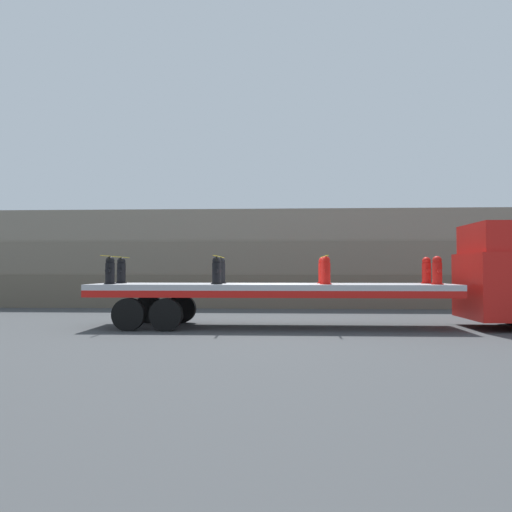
{
  "coord_description": "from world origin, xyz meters",
  "views": [
    {
      "loc": [
        0.29,
        -15.21,
        1.73
      ],
      "look_at": [
        -0.47,
        0.0,
        2.17
      ],
      "focal_mm": 35.0,
      "sensor_mm": 36.0,
      "label": 1
    }
  ],
  "objects_px": {
    "fire_hydrant_black_near_1": "(217,271)",
    "fire_hydrant_red_far_2": "(323,271)",
    "flatbed_trailer": "(250,291)",
    "fire_hydrant_red_near_2": "(326,271)",
    "fire_hydrant_black_near_0": "(110,271)",
    "fire_hydrant_black_far_1": "(221,271)",
    "fire_hydrant_red_near_3": "(437,271)",
    "fire_hydrant_red_far_3": "(426,271)",
    "fire_hydrant_black_far_0": "(121,271)"
  },
  "relations": [
    {
      "from": "fire_hydrant_black_near_1",
      "to": "fire_hydrant_red_far_2",
      "type": "bearing_deg",
      "value": 18.23
    },
    {
      "from": "flatbed_trailer",
      "to": "fire_hydrant_red_near_2",
      "type": "height_order",
      "value": "fire_hydrant_red_near_2"
    },
    {
      "from": "fire_hydrant_black_near_0",
      "to": "fire_hydrant_black_near_1",
      "type": "xyz_separation_m",
      "value": [
        3.21,
        0.0,
        0.0
      ]
    },
    {
      "from": "fire_hydrant_black_far_1",
      "to": "fire_hydrant_red_near_3",
      "type": "height_order",
      "value": "same"
    },
    {
      "from": "flatbed_trailer",
      "to": "fire_hydrant_red_far_3",
      "type": "height_order",
      "value": "fire_hydrant_red_far_3"
    },
    {
      "from": "fire_hydrant_black_near_0",
      "to": "fire_hydrant_black_far_1",
      "type": "relative_size",
      "value": 1.0
    },
    {
      "from": "flatbed_trailer",
      "to": "fire_hydrant_black_near_1",
      "type": "bearing_deg",
      "value": -151.19
    },
    {
      "from": "flatbed_trailer",
      "to": "fire_hydrant_black_near_0",
      "type": "xyz_separation_m",
      "value": [
        -4.17,
        -0.53,
        0.64
      ]
    },
    {
      "from": "fire_hydrant_red_near_3",
      "to": "fire_hydrant_red_far_2",
      "type": "bearing_deg",
      "value": 161.77
    },
    {
      "from": "fire_hydrant_black_near_1",
      "to": "fire_hydrant_red_near_2",
      "type": "distance_m",
      "value": 3.21
    },
    {
      "from": "fire_hydrant_black_far_0",
      "to": "fire_hydrant_red_near_2",
      "type": "distance_m",
      "value": 6.51
    },
    {
      "from": "fire_hydrant_black_far_1",
      "to": "fire_hydrant_red_near_2",
      "type": "relative_size",
      "value": 1.0
    },
    {
      "from": "fire_hydrant_black_near_0",
      "to": "fire_hydrant_black_far_0",
      "type": "relative_size",
      "value": 1.0
    },
    {
      "from": "fire_hydrant_red_near_2",
      "to": "fire_hydrant_red_far_3",
      "type": "relative_size",
      "value": 1.0
    },
    {
      "from": "flatbed_trailer",
      "to": "fire_hydrant_black_far_1",
      "type": "xyz_separation_m",
      "value": [
        -0.96,
        0.53,
        0.64
      ]
    },
    {
      "from": "fire_hydrant_black_near_1",
      "to": "fire_hydrant_red_near_3",
      "type": "xyz_separation_m",
      "value": [
        6.42,
        0.0,
        0.0
      ]
    },
    {
      "from": "fire_hydrant_black_near_0",
      "to": "fire_hydrant_red_far_2",
      "type": "relative_size",
      "value": 1.0
    },
    {
      "from": "flatbed_trailer",
      "to": "fire_hydrant_black_far_0",
      "type": "distance_m",
      "value": 4.26
    },
    {
      "from": "flatbed_trailer",
      "to": "fire_hydrant_black_near_0",
      "type": "bearing_deg",
      "value": -172.78
    },
    {
      "from": "fire_hydrant_black_near_0",
      "to": "fire_hydrant_red_near_2",
      "type": "height_order",
      "value": "same"
    },
    {
      "from": "flatbed_trailer",
      "to": "fire_hydrant_red_near_3",
      "type": "relative_size",
      "value": 13.09
    },
    {
      "from": "fire_hydrant_black_near_0",
      "to": "fire_hydrant_black_far_1",
      "type": "height_order",
      "value": "same"
    },
    {
      "from": "fire_hydrant_black_near_0",
      "to": "flatbed_trailer",
      "type": "bearing_deg",
      "value": 7.22
    },
    {
      "from": "fire_hydrant_red_near_2",
      "to": "fire_hydrant_black_near_0",
      "type": "bearing_deg",
      "value": 180.0
    },
    {
      "from": "fire_hydrant_black_near_1",
      "to": "fire_hydrant_red_near_3",
      "type": "distance_m",
      "value": 6.42
    },
    {
      "from": "fire_hydrant_red_near_2",
      "to": "fire_hydrant_red_far_2",
      "type": "distance_m",
      "value": 1.06
    },
    {
      "from": "flatbed_trailer",
      "to": "fire_hydrant_black_far_1",
      "type": "distance_m",
      "value": 1.27
    },
    {
      "from": "fire_hydrant_black_near_0",
      "to": "fire_hydrant_black_near_1",
      "type": "bearing_deg",
      "value": 0.0
    },
    {
      "from": "fire_hydrant_red_near_2",
      "to": "flatbed_trailer",
      "type": "bearing_deg",
      "value": 166.77
    },
    {
      "from": "fire_hydrant_red_far_2",
      "to": "fire_hydrant_red_near_3",
      "type": "height_order",
      "value": "same"
    },
    {
      "from": "fire_hydrant_black_near_1",
      "to": "fire_hydrant_red_far_2",
      "type": "height_order",
      "value": "same"
    },
    {
      "from": "fire_hydrant_red_near_2",
      "to": "fire_hydrant_red_far_3",
      "type": "distance_m",
      "value": 3.38
    },
    {
      "from": "flatbed_trailer",
      "to": "fire_hydrant_red_far_3",
      "type": "relative_size",
      "value": 13.09
    },
    {
      "from": "fire_hydrant_black_near_1",
      "to": "fire_hydrant_black_near_0",
      "type": "bearing_deg",
      "value": 180.0
    },
    {
      "from": "flatbed_trailer",
      "to": "fire_hydrant_black_far_0",
      "type": "bearing_deg",
      "value": 172.78
    },
    {
      "from": "fire_hydrant_black_far_1",
      "to": "fire_hydrant_red_near_3",
      "type": "relative_size",
      "value": 1.0
    },
    {
      "from": "fire_hydrant_black_far_1",
      "to": "fire_hydrant_black_near_1",
      "type": "bearing_deg",
      "value": -90.0
    },
    {
      "from": "fire_hydrant_red_far_3",
      "to": "fire_hydrant_red_near_3",
      "type": "bearing_deg",
      "value": -90.0
    },
    {
      "from": "fire_hydrant_black_far_0",
      "to": "fire_hydrant_black_far_1",
      "type": "height_order",
      "value": "same"
    },
    {
      "from": "fire_hydrant_black_near_1",
      "to": "fire_hydrant_red_near_3",
      "type": "relative_size",
      "value": 1.0
    },
    {
      "from": "fire_hydrant_black_far_0",
      "to": "fire_hydrant_black_near_0",
      "type": "bearing_deg",
      "value": -90.0
    },
    {
      "from": "fire_hydrant_red_near_3",
      "to": "fire_hydrant_black_near_1",
      "type": "bearing_deg",
      "value": 180.0
    },
    {
      "from": "fire_hydrant_black_near_0",
      "to": "fire_hydrant_red_near_3",
      "type": "height_order",
      "value": "same"
    },
    {
      "from": "fire_hydrant_red_near_2",
      "to": "fire_hydrant_red_far_2",
      "type": "bearing_deg",
      "value": 90.0
    },
    {
      "from": "fire_hydrant_black_near_1",
      "to": "fire_hydrant_red_far_3",
      "type": "relative_size",
      "value": 1.0
    },
    {
      "from": "fire_hydrant_black_far_1",
      "to": "fire_hydrant_red_far_2",
      "type": "bearing_deg",
      "value": 0.0
    },
    {
      "from": "fire_hydrant_black_near_1",
      "to": "fire_hydrant_red_far_2",
      "type": "distance_m",
      "value": 3.38
    },
    {
      "from": "fire_hydrant_black_far_0",
      "to": "fire_hydrant_black_near_1",
      "type": "bearing_deg",
      "value": -18.23
    },
    {
      "from": "fire_hydrant_black_near_0",
      "to": "fire_hydrant_red_far_2",
      "type": "distance_m",
      "value": 6.51
    },
    {
      "from": "flatbed_trailer",
      "to": "fire_hydrant_black_far_0",
      "type": "height_order",
      "value": "fire_hydrant_black_far_0"
    }
  ]
}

